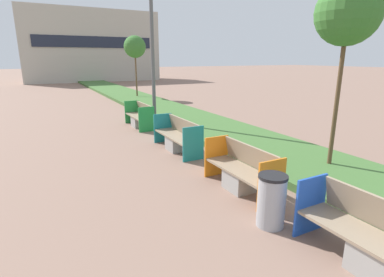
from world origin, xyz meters
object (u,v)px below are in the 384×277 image
at_px(street_lamp_post, 152,28).
at_px(sapling_tree_far, 135,47).
at_px(bench_teal_frame, 178,138).
at_px(sapling_tree_near, 348,14).
at_px(bench_blue_frame, 382,248).
at_px(bench_green_frame, 140,118).
at_px(bench_orange_frame, 242,173).
at_px(litter_bin, 271,201).

bearing_deg(street_lamp_post, sapling_tree_far, 76.95).
relative_size(bench_teal_frame, sapling_tree_near, 0.50).
xyz_separation_m(bench_blue_frame, bench_green_frame, (-0.00, 9.62, -0.01)).
height_order(bench_teal_frame, sapling_tree_near, sapling_tree_near).
height_order(bench_orange_frame, bench_teal_frame, same).
distance_m(bench_orange_frame, bench_green_frame, 6.71).
distance_m(street_lamp_post, sapling_tree_far, 8.75).
relative_size(bench_orange_frame, street_lamp_post, 0.28).
relative_size(bench_blue_frame, sapling_tree_far, 0.55).
bearing_deg(sapling_tree_near, bench_blue_frame, -132.70).
distance_m(litter_bin, sapling_tree_far, 17.07).
distance_m(bench_blue_frame, bench_green_frame, 9.62).
relative_size(bench_teal_frame, litter_bin, 2.43).
height_order(bench_orange_frame, street_lamp_post, street_lamp_post).
bearing_deg(bench_blue_frame, sapling_tree_near, 47.30).
height_order(bench_orange_frame, bench_green_frame, same).
distance_m(bench_teal_frame, sapling_tree_far, 12.67).
bearing_deg(sapling_tree_near, street_lamp_post, 106.24).
relative_size(bench_orange_frame, sapling_tree_near, 0.44).
relative_size(bench_orange_frame, bench_teal_frame, 0.88).
height_order(bench_green_frame, street_lamp_post, street_lamp_post).
distance_m(bench_teal_frame, sapling_tree_near, 5.26).
bearing_deg(bench_green_frame, sapling_tree_far, 73.00).
xyz_separation_m(bench_green_frame, sapling_tree_far, (2.59, 8.46, 3.01)).
relative_size(bench_orange_frame, sapling_tree_far, 0.46).
bearing_deg(bench_blue_frame, bench_green_frame, 90.03).
bearing_deg(bench_orange_frame, litter_bin, -107.46).
bearing_deg(bench_blue_frame, bench_teal_frame, 90.01).
relative_size(bench_teal_frame, sapling_tree_far, 0.52).
relative_size(bench_orange_frame, bench_green_frame, 1.01).
height_order(bench_teal_frame, street_lamp_post, street_lamp_post).
xyz_separation_m(litter_bin, street_lamp_post, (1.04, 8.03, 3.33)).
height_order(bench_teal_frame, bench_green_frame, same).
distance_m(bench_orange_frame, street_lamp_post, 7.51).
height_order(litter_bin, sapling_tree_far, sapling_tree_far).
relative_size(bench_blue_frame, sapling_tree_near, 0.52).
bearing_deg(sapling_tree_far, street_lamp_post, -103.05).
distance_m(bench_teal_frame, litter_bin, 4.53).
xyz_separation_m(bench_green_frame, sapling_tree_near, (2.59, -6.82, 3.24)).
xyz_separation_m(bench_blue_frame, sapling_tree_near, (2.58, 2.80, 3.23)).
bearing_deg(bench_blue_frame, litter_bin, 105.74).
bearing_deg(sapling_tree_far, bench_teal_frame, -102.12).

